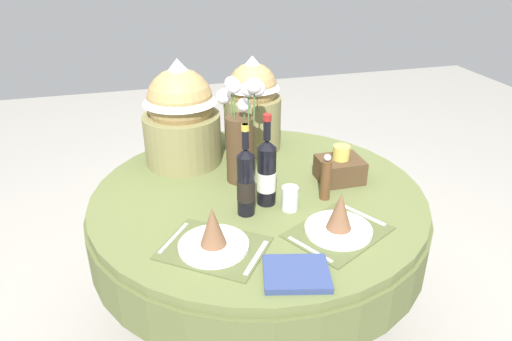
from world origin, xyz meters
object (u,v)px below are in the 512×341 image
object	(u,v)px
place_setting_left	(213,237)
flower_vase	(241,134)
place_setting_right	(339,221)
wine_bottle_centre	(246,182)
woven_basket_side_right	(340,168)
wine_bottle_left	(267,172)
gift_tub_back_centre	(252,101)
pepper_mill	(326,178)
gift_tub_back_left	(181,110)
dining_table	(258,220)
book_on_table	(296,273)
tumbler_near_right	(290,198)

from	to	relation	value
place_setting_left	flower_vase	world-z (taller)	flower_vase
place_setting_left	place_setting_right	world-z (taller)	same
wine_bottle_centre	woven_basket_side_right	xyz separation A→B (m)	(0.45, 0.16, -0.08)
place_setting_right	wine_bottle_left	world-z (taller)	wine_bottle_left
place_setting_right	wine_bottle_left	distance (m)	0.34
wine_bottle_centre	gift_tub_back_centre	xyz separation A→B (m)	(0.18, 0.59, 0.11)
flower_vase	pepper_mill	distance (m)	0.39
place_setting_right	gift_tub_back_left	world-z (taller)	gift_tub_back_left
flower_vase	woven_basket_side_right	size ratio (longest dim) A/B	2.59
dining_table	gift_tub_back_left	size ratio (longest dim) A/B	2.90
gift_tub_back_centre	dining_table	bearing A→B (deg)	-101.81
dining_table	woven_basket_side_right	size ratio (longest dim) A/B	7.57
wine_bottle_left	woven_basket_side_right	bearing A→B (deg)	16.08
dining_table	gift_tub_back_centre	xyz separation A→B (m)	(0.09, 0.44, 0.38)
place_setting_left	book_on_table	world-z (taller)	place_setting_left
place_setting_left	place_setting_right	bearing A→B (deg)	-2.74
flower_vase	gift_tub_back_centre	world-z (taller)	flower_vase
tumbler_near_right	woven_basket_side_right	distance (m)	0.33
pepper_mill	book_on_table	world-z (taller)	pepper_mill
pepper_mill	gift_tub_back_centre	xyz separation A→B (m)	(-0.15, 0.56, 0.15)
place_setting_left	wine_bottle_left	world-z (taller)	wine_bottle_left
wine_bottle_centre	gift_tub_back_left	world-z (taller)	gift_tub_back_left
flower_vase	woven_basket_side_right	bearing A→B (deg)	-15.69
woven_basket_side_right	wine_bottle_centre	bearing A→B (deg)	-160.89
tumbler_near_right	wine_bottle_left	bearing A→B (deg)	137.13
wine_bottle_left	book_on_table	size ratio (longest dim) A/B	1.81
dining_table	place_setting_right	bearing A→B (deg)	-61.41
dining_table	wine_bottle_left	size ratio (longest dim) A/B	3.75
flower_vase	place_setting_right	bearing A→B (deg)	-63.60
book_on_table	woven_basket_side_right	distance (m)	0.68
pepper_mill	dining_table	bearing A→B (deg)	152.92
flower_vase	pepper_mill	size ratio (longest dim) A/B	2.44
dining_table	pepper_mill	bearing A→B (deg)	-27.08
woven_basket_side_right	pepper_mill	bearing A→B (deg)	-132.81
place_setting_right	gift_tub_back_centre	size ratio (longest dim) A/B	0.93
place_setting_right	flower_vase	xyz separation A→B (m)	(-0.24, 0.48, 0.17)
wine_bottle_left	gift_tub_back_left	distance (m)	0.55
place_setting_right	flower_vase	distance (m)	0.56
gift_tub_back_centre	woven_basket_side_right	size ratio (longest dim) A/B	2.48
flower_vase	tumbler_near_right	size ratio (longest dim) A/B	4.99
wine_bottle_centre	woven_basket_side_right	size ratio (longest dim) A/B	1.98
flower_vase	wine_bottle_left	distance (m)	0.24
wine_bottle_centre	gift_tub_back_centre	bearing A→B (deg)	72.93
gift_tub_back_left	dining_table	bearing A→B (deg)	-55.22
tumbler_near_right	pepper_mill	distance (m)	0.17
place_setting_left	pepper_mill	world-z (taller)	pepper_mill
wine_bottle_left	book_on_table	xyz separation A→B (m)	(-0.03, -0.45, -0.13)
book_on_table	woven_basket_side_right	xyz separation A→B (m)	(0.39, 0.56, 0.05)
pepper_mill	woven_basket_side_right	distance (m)	0.18
gift_tub_back_left	wine_bottle_centre	bearing A→B (deg)	-72.16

